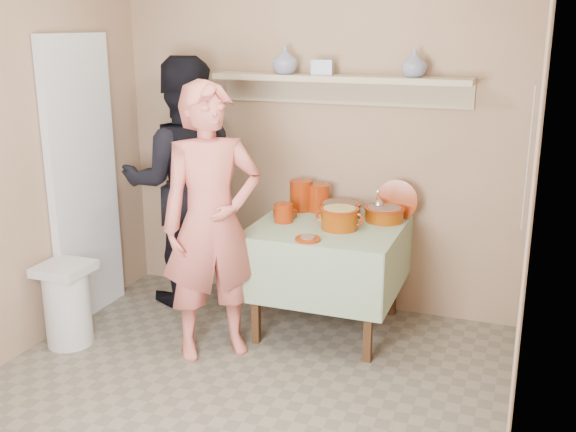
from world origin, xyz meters
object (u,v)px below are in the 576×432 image
at_px(person_cook, 212,223).
at_px(trash_bin, 67,304).
at_px(serving_table, 329,241).
at_px(cazuela_rice, 340,216).
at_px(person_helper, 183,183).

height_order(person_cook, trash_bin, person_cook).
xyz_separation_m(serving_table, trash_bin, (-1.54, -0.82, -0.36)).
distance_m(serving_table, cazuela_rice, 0.24).
distance_m(person_cook, cazuela_rice, 0.84).
distance_m(person_cook, trash_bin, 1.15).
relative_size(person_cook, serving_table, 1.79).
bearing_deg(person_helper, serving_table, 144.08).
bearing_deg(cazuela_rice, trash_bin, -155.74).
relative_size(person_helper, serving_table, 1.90).
bearing_deg(cazuela_rice, serving_table, 138.75).
bearing_deg(cazuela_rice, person_helper, 170.35).
xyz_separation_m(person_cook, serving_table, (0.58, 0.59, -0.23)).
height_order(serving_table, trash_bin, serving_table).
xyz_separation_m(person_helper, trash_bin, (-0.37, -0.95, -0.64)).
relative_size(person_helper, trash_bin, 3.30).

